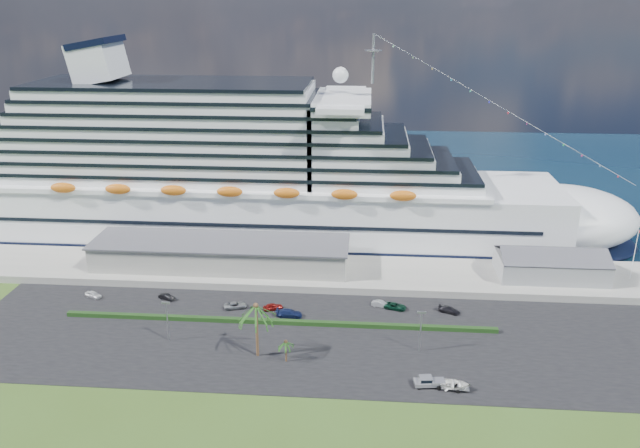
# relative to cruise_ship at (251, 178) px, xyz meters

# --- Properties ---
(ground) EXTENTS (420.00, 420.00, 0.00)m
(ground) POSITION_rel_cruise_ship_xyz_m (21.53, -64.00, -16.69)
(ground) COLOR #37511B
(ground) RESTS_ON ground
(asphalt_lot) EXTENTS (140.00, 38.00, 0.12)m
(asphalt_lot) POSITION_rel_cruise_ship_xyz_m (21.53, -53.00, -16.63)
(asphalt_lot) COLOR black
(asphalt_lot) RESTS_ON ground
(wharf) EXTENTS (240.00, 20.00, 1.80)m
(wharf) POSITION_rel_cruise_ship_xyz_m (21.53, -24.00, -15.79)
(wharf) COLOR gray
(wharf) RESTS_ON ground
(water) EXTENTS (420.00, 160.00, 0.02)m
(water) POSITION_rel_cruise_ship_xyz_m (21.53, 66.00, -16.68)
(water) COLOR black
(water) RESTS_ON ground
(cruise_ship) EXTENTS (191.00, 38.00, 54.00)m
(cruise_ship) POSITION_rel_cruise_ship_xyz_m (0.00, 0.00, 0.00)
(cruise_ship) COLOR silver
(cruise_ship) RESTS_ON ground
(terminal_building) EXTENTS (61.00, 15.00, 6.30)m
(terminal_building) POSITION_rel_cruise_ship_xyz_m (-3.47, -24.00, -11.68)
(terminal_building) COLOR gray
(terminal_building) RESTS_ON wharf
(port_shed) EXTENTS (24.00, 12.31, 7.37)m
(port_shed) POSITION_rel_cruise_ship_xyz_m (73.53, -24.00, -12.30)
(port_shed) COLOR gray
(port_shed) RESTS_ON wharf
(flagpole) EXTENTS (1.08, 0.16, 12.00)m
(flagpole) POSITION_rel_cruise_ship_xyz_m (91.57, -24.00, -8.43)
(flagpole) COLOR silver
(flagpole) RESTS_ON wharf
(hedge) EXTENTS (88.00, 1.10, 0.90)m
(hedge) POSITION_rel_cruise_ship_xyz_m (13.53, -48.00, -16.12)
(hedge) COLOR #183210
(hedge) RESTS_ON asphalt_lot
(lamp_post_left) EXTENTS (1.60, 0.35, 8.27)m
(lamp_post_left) POSITION_rel_cruise_ship_xyz_m (-6.47, -56.00, -11.35)
(lamp_post_left) COLOR gray
(lamp_post_left) RESTS_ON asphalt_lot
(lamp_post_right) EXTENTS (1.60, 0.35, 8.27)m
(lamp_post_right) POSITION_rel_cruise_ship_xyz_m (41.53, -56.00, -11.35)
(lamp_post_right) COLOR gray
(lamp_post_right) RESTS_ON asphalt_lot
(palm_tall) EXTENTS (8.82, 8.82, 11.13)m
(palm_tall) POSITION_rel_cruise_ship_xyz_m (11.53, -60.00, -7.49)
(palm_tall) COLOR #47301E
(palm_tall) RESTS_ON ground
(palm_short) EXTENTS (3.53, 3.53, 4.56)m
(palm_short) POSITION_rel_cruise_ship_xyz_m (17.03, -61.50, -13.03)
(palm_short) COLOR #47301E
(palm_short) RESTS_ON ground
(parked_car_0) EXTENTS (4.27, 3.00, 1.35)m
(parked_car_0) POSITION_rel_cruise_ship_xyz_m (-28.68, -39.55, -15.90)
(parked_car_0) COLOR silver
(parked_car_0) RESTS_ON asphalt_lot
(parked_car_1) EXTENTS (4.01, 2.71, 1.25)m
(parked_car_1) POSITION_rel_cruise_ship_xyz_m (-12.17, -39.32, -15.95)
(parked_car_1) COLOR black
(parked_car_1) RESTS_ON asphalt_lot
(parked_car_2) EXTENTS (5.23, 3.60, 1.33)m
(parked_car_2) POSITION_rel_cruise_ship_xyz_m (3.61, -42.07, -15.91)
(parked_car_2) COLOR gray
(parked_car_2) RESTS_ON asphalt_lot
(parked_car_3) EXTENTS (5.48, 2.40, 1.57)m
(parked_car_3) POSITION_rel_cruise_ship_xyz_m (15.49, -44.82, -15.79)
(parked_car_3) COLOR navy
(parked_car_3) RESTS_ON asphalt_lot
(parked_car_4) EXTENTS (4.49, 3.09, 1.42)m
(parked_car_4) POSITION_rel_cruise_ship_xyz_m (11.72, -42.11, -15.87)
(parked_car_4) COLOR maroon
(parked_car_4) RESTS_ON asphalt_lot
(parked_car_5) EXTENTS (4.28, 2.69, 1.33)m
(parked_car_5) POSITION_rel_cruise_ship_xyz_m (34.55, -39.09, -15.91)
(parked_car_5) COLOR #979B9E
(parked_car_5) RESTS_ON asphalt_lot
(parked_car_6) EXTENTS (5.18, 3.45, 1.32)m
(parked_car_6) POSITION_rel_cruise_ship_xyz_m (37.53, -39.78, -15.91)
(parked_car_6) COLOR #0C3322
(parked_car_6) RESTS_ON asphalt_lot
(parked_car_7) EXTENTS (4.88, 3.54, 1.31)m
(parked_car_7) POSITION_rel_cruise_ship_xyz_m (48.78, -40.50, -15.92)
(parked_car_7) COLOR black
(parked_car_7) RESTS_ON asphalt_lot
(pickup_truck) EXTENTS (5.42, 2.48, 1.85)m
(pickup_truck) POSITION_rel_cruise_ship_xyz_m (42.30, -67.37, -15.56)
(pickup_truck) COLOR black
(pickup_truck) RESTS_ON asphalt_lot
(boat_trailer) EXTENTS (5.99, 4.01, 1.70)m
(boat_trailer) POSITION_rel_cruise_ship_xyz_m (46.62, -68.02, -15.45)
(boat_trailer) COLOR gray
(boat_trailer) RESTS_ON asphalt_lot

